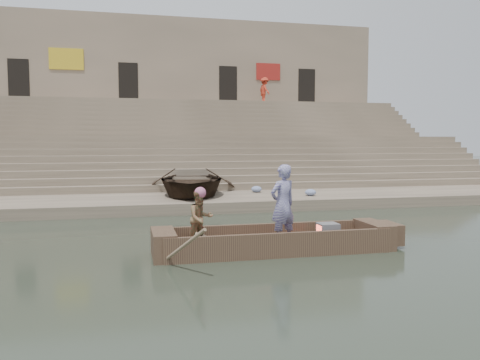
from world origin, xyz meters
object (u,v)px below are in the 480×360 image
object	(u,v)px
standing_man	(283,204)
television	(328,231)
rowing_man	(200,218)
beached_rowboat	(191,182)
pedestrian	(265,90)
main_rowboat	(274,247)

from	to	relation	value
standing_man	television	world-z (taller)	standing_man
rowing_man	beached_rowboat	xyz separation A→B (m)	(0.89, 8.62, 0.09)
rowing_man	pedestrian	xyz separation A→B (m)	(7.99, 22.79, 5.26)
television	beached_rowboat	world-z (taller)	beached_rowboat
television	beached_rowboat	xyz separation A→B (m)	(-2.17, 8.59, 0.52)
standing_man	television	distance (m)	1.40
standing_man	pedestrian	bearing A→B (deg)	-126.56
standing_man	television	bearing A→B (deg)	167.48
main_rowboat	television	size ratio (longest dim) A/B	10.87
main_rowboat	pedestrian	distance (m)	24.36
rowing_man	television	size ratio (longest dim) A/B	2.76
pedestrian	rowing_man	bearing A→B (deg)	149.13
rowing_man	pedestrian	distance (m)	24.71
main_rowboat	television	world-z (taller)	television
rowing_man	beached_rowboat	distance (m)	8.66
rowing_man	beached_rowboat	world-z (taller)	rowing_man
standing_man	rowing_man	size ratio (longest dim) A/B	1.44
main_rowboat	rowing_man	world-z (taller)	rowing_man
standing_man	pedestrian	distance (m)	24.27
rowing_man	pedestrian	size ratio (longest dim) A/B	0.69
television	rowing_man	bearing A→B (deg)	-179.49
beached_rowboat	pedestrian	size ratio (longest dim) A/B	2.86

